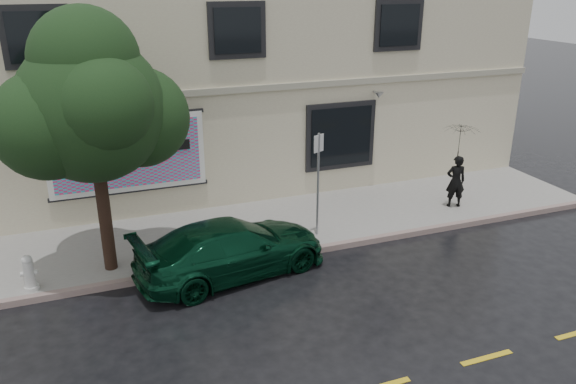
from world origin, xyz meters
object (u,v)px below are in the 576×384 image
object	(u,v)px
car	(232,248)
pedestrian	(456,181)
fire_hydrant	(29,273)
street_tree	(91,110)

from	to	relation	value
car	pedestrian	world-z (taller)	pedestrian
car	pedestrian	distance (m)	7.31
car	pedestrian	xyz separation A→B (m)	(7.18, 1.37, 0.28)
car	fire_hydrant	world-z (taller)	car
pedestrian	street_tree	distance (m)	10.30
fire_hydrant	pedestrian	bearing A→B (deg)	0.89
car	fire_hydrant	bearing A→B (deg)	71.53
car	street_tree	distance (m)	4.34
car	street_tree	world-z (taller)	street_tree
street_tree	fire_hydrant	distance (m)	3.80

